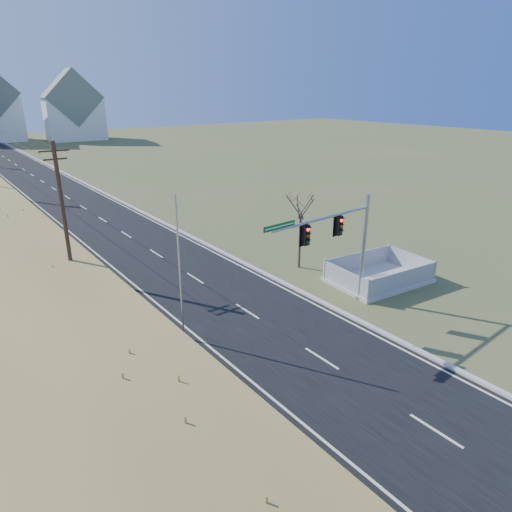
# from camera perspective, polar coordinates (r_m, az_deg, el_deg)

# --- Properties ---
(ground) EXTENTS (260.00, 260.00, 0.00)m
(ground) POSITION_cam_1_polar(r_m,az_deg,el_deg) (23.39, 4.71, -10.62)
(ground) COLOR #4F5C2C
(ground) RESTS_ON ground
(road) EXTENTS (8.00, 180.00, 0.06)m
(road) POSITION_cam_1_polar(r_m,az_deg,el_deg) (67.37, -24.78, 8.19)
(road) COLOR black
(road) RESTS_ON ground
(curb) EXTENTS (0.30, 180.00, 0.18)m
(curb) POSITION_cam_1_polar(r_m,az_deg,el_deg) (68.31, -21.39, 8.85)
(curb) COLOR #B2AFA8
(curb) RESTS_ON ground
(utility_pole_near) EXTENTS (1.80, 0.26, 9.00)m
(utility_pole_near) POSITION_cam_1_polar(r_m,az_deg,el_deg) (31.58, -22.99, 5.28)
(utility_pole_near) COLOR #422D1E
(utility_pole_near) RESTS_ON ground
(condo_ne) EXTENTS (14.12, 10.51, 16.52)m
(condo_ne) POSITION_cam_1_polar(r_m,az_deg,el_deg) (123.65, -21.85, 16.50)
(condo_ne) COLOR white
(condo_ne) RESTS_ON ground
(traffic_signal_mast) EXTENTS (8.05, 0.83, 6.41)m
(traffic_signal_mast) POSITION_cam_1_polar(r_m,az_deg,el_deg) (25.59, 10.98, 1.75)
(traffic_signal_mast) COLOR #9EA0A5
(traffic_signal_mast) RESTS_ON ground
(fence_enclosure) EXTENTS (6.58, 4.79, 1.42)m
(fence_enclosure) POSITION_cam_1_polar(r_m,az_deg,el_deg) (31.08, 15.06, -2.59)
(fence_enclosure) COLOR #B7B5AD
(fence_enclosure) RESTS_ON ground
(open_sign) EXTENTS (0.46, 0.32, 0.64)m
(open_sign) POSITION_cam_1_polar(r_m,az_deg,el_deg) (29.56, 13.65, -3.54)
(open_sign) COLOR white
(open_sign) RESTS_ON ground
(flagpole) EXTENTS (0.34, 0.34, 7.47)m
(flagpole) POSITION_cam_1_polar(r_m,az_deg,el_deg) (22.46, -9.39, -3.64)
(flagpole) COLOR #B7B5AD
(flagpole) RESTS_ON ground
(bare_tree) EXTENTS (2.13, 2.13, 5.66)m
(bare_tree) POSITION_cam_1_polar(r_m,az_deg,el_deg) (31.21, 5.66, 6.41)
(bare_tree) COLOR #4C3F33
(bare_tree) RESTS_ON ground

